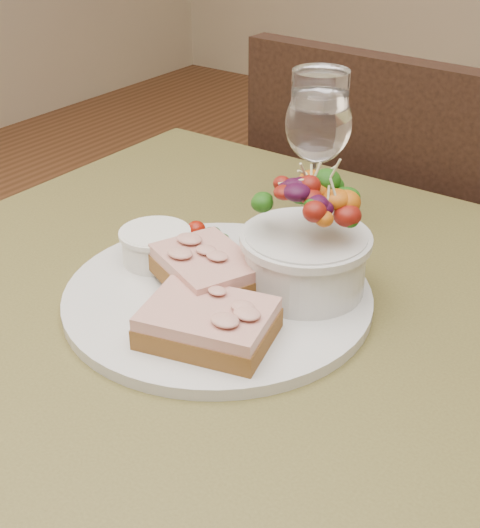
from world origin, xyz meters
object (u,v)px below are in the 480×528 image
Objects in this scene: sandwich_front at (208,323)px; wine_glass at (318,128)px; salad_bowl at (306,236)px; cafe_table at (226,398)px; sandwich_back at (207,269)px; ramekin at (156,244)px; dinner_plate at (218,296)px; chair_far at (392,352)px.

wine_glass is (-0.05, 0.27, 0.10)m from sandwich_front.
salad_bowl is (0.02, 0.12, 0.04)m from sandwich_front.
sandwich_back is at bearing 155.55° from cafe_table.
ramekin is 0.23m from wine_glass.
dinner_plate is 2.35× the size of sandwich_front.
ramekin reaches higher than cafe_table.
ramekin is at bearing -167.19° from sandwich_back.
sandwich_back is at bearing 96.17° from chair_far.
sandwich_back reaches higher than ramekin.
cafe_table is 0.14m from sandwich_front.
wine_glass is (-0.03, 0.22, 0.22)m from cafe_table.
ramekin is at bearing 134.50° from sandwich_front.
ramekin is at bearing -164.41° from salad_bowl.
chair_far reaches higher than sandwich_back.
salad_bowl is at bearing 15.59° from ramekin.
wine_glass reaches higher than chair_far.
cafe_table is 6.30× the size of salad_bowl.
sandwich_back is (-0.01, -0.00, 0.03)m from dinner_plate.
chair_far is 2.91× the size of dinner_plate.
chair_far is 0.78m from salad_bowl.
sandwich_back reaches higher than sandwich_front.
sandwich_back is at bearing -90.42° from wine_glass.
chair_far is at bearing 96.85° from cafe_table.
chair_far is at bearing 86.38° from ramekin.
cafe_table is at bearing 99.15° from chair_far.
ramekin reaches higher than dinner_plate.
dinner_plate is 0.11m from salad_bowl.
chair_far is at bearing 83.40° from sandwich_front.
sandwich_front is at bearing -58.78° from dinner_plate.
salad_bowl is at bearing 64.24° from sandwich_front.
cafe_table is 0.14m from sandwich_back.
chair_far is 0.71m from wine_glass.
chair_far is at bearing 95.99° from wine_glass.
salad_bowl is (0.12, -0.56, 0.53)m from chair_far.
salad_bowl is (0.08, 0.06, 0.04)m from sandwich_back.
sandwich_front is 0.16m from ramekin.
cafe_table is at bearing -81.54° from wine_glass.
ramekin is (-0.09, 0.01, 0.03)m from dinner_plate.
wine_glass is at bearing 98.46° from cafe_table.
wine_glass is (-0.01, 0.20, 0.12)m from dinner_plate.
wine_glass reaches higher than sandwich_front.
wine_glass is at bearing 66.85° from ramekin.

